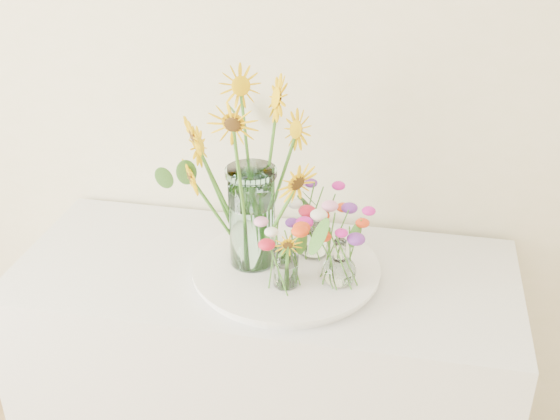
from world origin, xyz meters
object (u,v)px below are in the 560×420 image
(counter, at_px, (266,391))
(mason_jar, at_px, (252,217))
(small_vase_c, at_px, (314,235))
(tray, at_px, (286,271))
(small_vase_a, at_px, (286,268))
(small_vase_b, at_px, (339,262))

(counter, xyz_separation_m, mason_jar, (-0.03, -0.01, 0.62))
(mason_jar, xyz_separation_m, small_vase_c, (0.16, 0.07, -0.08))
(tray, height_order, small_vase_c, small_vase_c)
(tray, xyz_separation_m, mason_jar, (-0.09, 0.00, 0.16))
(small_vase_a, distance_m, small_vase_b, 0.14)
(small_vase_b, bearing_deg, small_vase_c, 123.84)
(counter, relative_size, small_vase_a, 12.46)
(counter, xyz_separation_m, tray, (0.07, -0.02, 0.46))
(counter, relative_size, mason_jar, 4.85)
(small_vase_c, bearing_deg, tray, -129.42)
(counter, distance_m, small_vase_a, 0.55)
(small_vase_a, bearing_deg, small_vase_b, 16.22)
(tray, height_order, small_vase_b, small_vase_b)
(counter, bearing_deg, small_vase_c, 24.97)
(counter, distance_m, small_vase_c, 0.56)
(small_vase_a, height_order, small_vase_b, small_vase_b)
(small_vase_c, bearing_deg, counter, -155.03)
(tray, xyz_separation_m, small_vase_a, (0.02, -0.09, 0.07))
(mason_jar, bearing_deg, small_vase_b, -12.53)
(small_vase_b, bearing_deg, tray, 161.48)
(mason_jar, height_order, small_vase_c, mason_jar)
(tray, relative_size, small_vase_c, 3.80)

